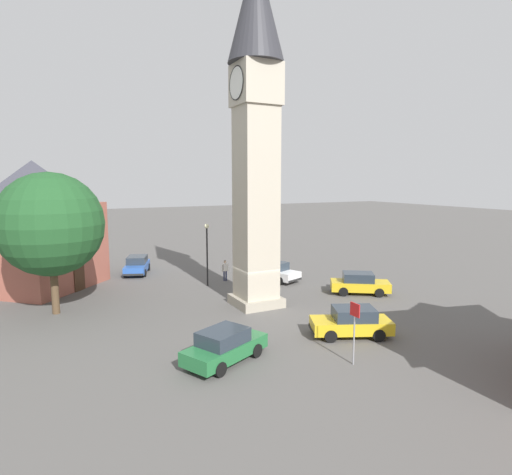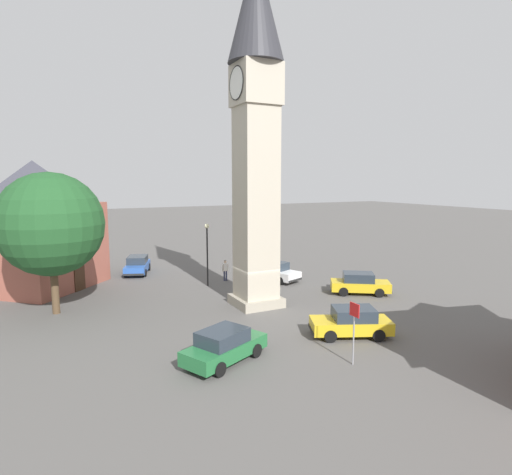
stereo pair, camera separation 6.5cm
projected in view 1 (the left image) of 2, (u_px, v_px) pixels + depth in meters
The scene contains 12 objects.
ground_plane at pixel (256, 305), 27.52m from camera, with size 200.00×200.00×0.00m, color #565451.
clock_tower at pixel (256, 102), 25.77m from camera, with size 3.46×3.46×21.89m.
car_blue_kerb at pixel (137, 265), 36.60m from camera, with size 4.46×3.00×1.53m.
car_silver_kerb at pixel (225, 346), 18.83m from camera, with size 3.29×4.45×1.53m.
car_red_corner at pixel (274, 271), 34.09m from camera, with size 4.46×3.04×1.53m.
car_white_side at pixel (352, 322), 21.95m from camera, with size 3.24×4.46×1.53m.
car_black_far at pixel (360, 283), 30.15m from camera, with size 3.68×4.37×1.53m.
pedestrian at pixel (225, 269), 33.98m from camera, with size 0.23×0.56×1.69m.
tree at pixel (50, 224), 25.03m from camera, with size 6.20×6.20×8.59m.
building_shop_left at pixel (36, 224), 31.38m from camera, with size 10.84×10.81×9.53m.
lamp_post at pixel (207, 244), 32.09m from camera, with size 0.36×0.36×4.82m.
road_sign at pixel (354, 323), 18.42m from camera, with size 0.60×0.07×2.80m.
Camera 1 is at (23.77, -12.08, 8.12)m, focal length 29.59 mm.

